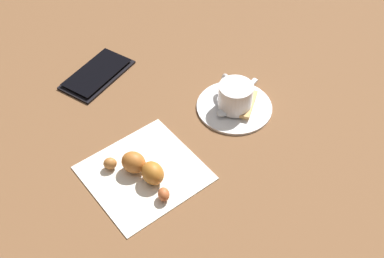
% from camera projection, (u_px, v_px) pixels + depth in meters
% --- Properties ---
extents(ground_plane, '(1.80, 1.80, 0.00)m').
position_uv_depth(ground_plane, '(186.00, 136.00, 0.80)').
color(ground_plane, brown).
extents(saucer, '(0.13, 0.13, 0.01)m').
position_uv_depth(saucer, '(234.00, 106.00, 0.84)').
color(saucer, silver).
rests_on(saucer, ground).
extents(espresso_cup, '(0.06, 0.08, 0.05)m').
position_uv_depth(espresso_cup, '(235.00, 96.00, 0.81)').
color(espresso_cup, silver).
rests_on(espresso_cup, saucer).
extents(teaspoon, '(0.12, 0.03, 0.01)m').
position_uv_depth(teaspoon, '(232.00, 103.00, 0.83)').
color(teaspoon, silver).
rests_on(teaspoon, saucer).
extents(sugar_packet, '(0.07, 0.05, 0.01)m').
position_uv_depth(sugar_packet, '(248.00, 104.00, 0.83)').
color(sugar_packet, tan).
rests_on(sugar_packet, saucer).
extents(napkin, '(0.18, 0.18, 0.00)m').
position_uv_depth(napkin, '(144.00, 173.00, 0.74)').
color(napkin, silver).
rests_on(napkin, ground).
extents(croissant, '(0.06, 0.13, 0.04)m').
position_uv_depth(croissant, '(142.00, 169.00, 0.72)').
color(croissant, '#B1572F').
rests_on(croissant, napkin).
extents(cell_phone, '(0.15, 0.11, 0.01)m').
position_uv_depth(cell_phone, '(97.00, 74.00, 0.90)').
color(cell_phone, black).
rests_on(cell_phone, ground).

